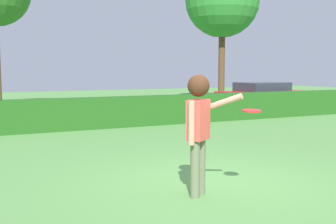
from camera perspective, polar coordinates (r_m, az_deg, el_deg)
name	(u,v)px	position (r m, az deg, el deg)	size (l,w,h in m)	color
ground_plane	(216,185)	(6.87, 6.56, -9.88)	(60.00, 60.00, 0.00)	#599148
person	(199,121)	(6.07, 4.22, -1.17)	(0.81, 0.56, 1.78)	#677051
frisbee	(252,111)	(6.08, 11.28, 0.15)	(0.27, 0.27, 0.04)	red
hedge_row	(91,113)	(13.46, -10.43, -0.13)	(22.51, 0.90, 0.95)	#22581A
parked_car_red	(262,95)	(19.74, 12.65, 2.33)	(4.31, 2.05, 1.25)	#B21E1E
oak_tree	(222,0)	(24.27, 7.40, 14.80)	(4.13, 4.13, 7.74)	brown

